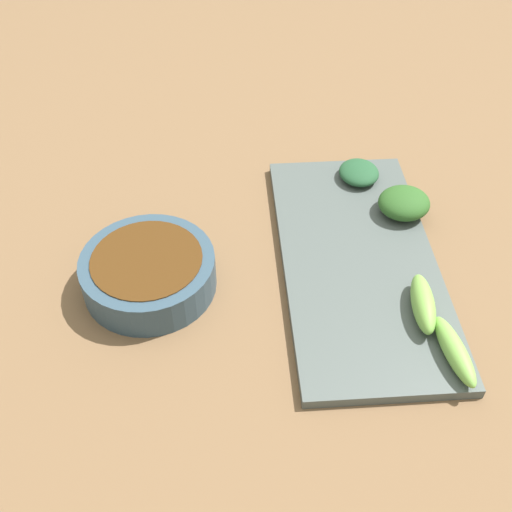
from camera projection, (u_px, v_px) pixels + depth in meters
The scene contains 7 objects.
tabletop at pixel (253, 291), 0.68m from camera, with size 2.10×2.10×0.02m, color brown.
sauce_bowl at pixel (148, 271), 0.66m from camera, with size 0.14×0.14×0.04m.
serving_plate at pixel (358, 261), 0.69m from camera, with size 0.17×0.36×0.01m, color #47504E.
broccoli_stalk_0 at pixel (423, 304), 0.62m from camera, with size 0.02×0.08×0.03m, color #74AA46.
broccoli_leafy_1 at pixel (359, 172), 0.78m from camera, with size 0.05×0.05×0.02m, color #204B2B.
broccoli_leafy_2 at pixel (404, 203), 0.73m from camera, with size 0.06×0.06×0.03m, color #295420.
broccoli_stalk_3 at pixel (455, 351), 0.58m from camera, with size 0.02×0.08×0.02m, color #74AE48.
Camera 1 is at (-0.03, -0.45, 0.52)m, focal length 43.27 mm.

